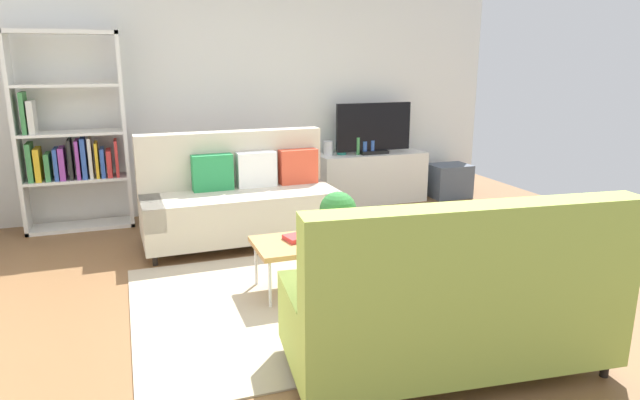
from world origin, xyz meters
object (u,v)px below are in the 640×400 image
(coffee_table, at_px, (323,242))
(potted_plant, at_px, (338,212))
(vase_0, at_px, (329,148))
(bottle_1, at_px, (365,148))
(bottle_0, at_px, (358,146))
(storage_trunk, at_px, (449,181))
(bottle_2, at_px, (373,147))
(tv, at_px, (374,129))
(couch_beige, at_px, (239,198))
(vase_1, at_px, (342,147))
(tv_console, at_px, (372,178))
(couch_green, at_px, (450,303))
(table_book_0, at_px, (300,237))
(bookshelf, at_px, (70,141))

(coffee_table, height_order, potted_plant, potted_plant)
(vase_0, distance_m, bottle_1, 0.46)
(vase_0, relative_size, bottle_0, 0.81)
(storage_trunk, height_order, bottle_2, bottle_2)
(tv, relative_size, potted_plant, 2.60)
(tv, bearing_deg, bottle_1, -170.85)
(couch_beige, xyz_separation_m, vase_1, (1.53, 1.06, 0.28))
(vase_1, bearing_deg, tv_console, -7.08)
(couch_beige, xyz_separation_m, storage_trunk, (3.04, 0.91, -0.23))
(bottle_2, bearing_deg, potted_plant, -120.25)
(coffee_table, relative_size, bottle_0, 5.03)
(couch_beige, relative_size, storage_trunk, 3.69)
(couch_green, xyz_separation_m, bottle_1, (1.14, 3.81, 0.28))
(coffee_table, relative_size, bottle_1, 6.68)
(couch_green, height_order, tv, tv)
(tv, relative_size, storage_trunk, 1.92)
(coffee_table, bearing_deg, bottle_0, 60.95)
(table_book_0, relative_size, bottle_0, 1.10)
(table_book_0, xyz_separation_m, bottle_2, (1.70, 2.34, 0.29))
(tv_console, distance_m, bookshelf, 3.59)
(tv_console, relative_size, bottle_0, 6.40)
(table_book_0, bearing_deg, bottle_0, 57.32)
(storage_trunk, xyz_separation_m, vase_0, (-1.68, 0.15, 0.51))
(vase_1, distance_m, bottle_1, 0.29)
(potted_plant, distance_m, vase_1, 2.72)
(bookshelf, height_order, potted_plant, bookshelf)
(table_book_0, relative_size, bottle_2, 1.40)
(couch_beige, bearing_deg, potted_plant, 107.80)
(coffee_table, height_order, bottle_0, bottle_0)
(bottle_0, bearing_deg, storage_trunk, -2.61)
(vase_0, relative_size, bottle_1, 1.07)
(tv_console, distance_m, potted_plant, 2.87)
(bottle_1, distance_m, bottle_2, 0.11)
(couch_green, bearing_deg, bottle_0, 80.68)
(tv_console, xyz_separation_m, table_book_0, (-1.72, -2.38, 0.12))
(vase_0, bearing_deg, potted_plant, -108.69)
(bottle_2, bearing_deg, table_book_0, -126.03)
(bookshelf, xyz_separation_m, vase_0, (2.95, 0.03, -0.24))
(bottle_1, bearing_deg, bookshelf, 178.99)
(coffee_table, xyz_separation_m, vase_1, (1.15, 2.48, 0.34))
(tv, height_order, bottle_0, tv)
(vase_1, bearing_deg, potted_plant, -112.24)
(coffee_table, bearing_deg, table_book_0, 163.14)
(bottle_0, bearing_deg, couch_beige, -150.53)
(storage_trunk, xyz_separation_m, table_book_0, (-2.82, -2.28, 0.22))
(table_book_0, distance_m, vase_1, 2.78)
(couch_green, height_order, bookshelf, bookshelf)
(couch_green, xyz_separation_m, vase_1, (0.87, 3.90, 0.29))
(couch_green, relative_size, potted_plant, 5.14)
(coffee_table, height_order, bottle_1, bottle_1)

